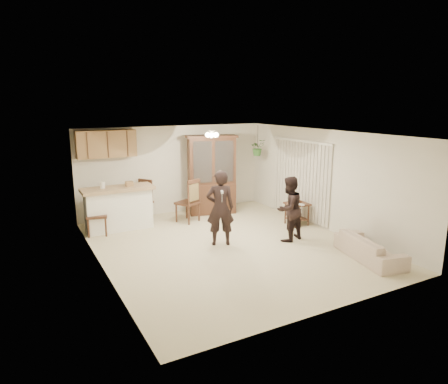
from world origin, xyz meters
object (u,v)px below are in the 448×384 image
chair_hutch_right (188,210)px  china_hutch (212,175)px  side_table (297,213)px  chair_bar (97,223)px  sofa (370,242)px  child (289,212)px  adult (220,206)px  chair_hutch_left (142,209)px

chair_hutch_right → china_hutch: bearing=178.9°
side_table → chair_bar: 5.04m
sofa → child: bearing=36.3°
side_table → adult: bearing=-171.4°
adult → chair_hutch_left: (-1.00, 2.70, -0.59)m
child → chair_hutch_left: (-2.52, 3.20, -0.36)m
sofa → chair_hutch_left: size_ratio=1.70×
chair_hutch_left → adult: bearing=-14.9°
side_table → child: bearing=-137.3°
china_hutch → side_table: china_hutch is taller
china_hutch → chair_hutch_right: 1.33m
child → side_table: child is taller
chair_bar → chair_hutch_left: 1.47m
sofa → chair_hutch_left: bearing=46.0°
china_hutch → chair_hutch_left: china_hutch is taller
china_hutch → chair_hutch_right: bearing=-139.8°
adult → child: bearing=-176.0°
child → chair_hutch_right: size_ratio=1.15×
chair_hutch_left → chair_hutch_right: 1.27m
child → chair_hutch_left: size_ratio=1.22×
sofa → chair_hutch_left: chair_hutch_left is taller
side_table → chair_hutch_right: size_ratio=0.55×
adult → chair_hutch_right: adult is taller
adult → china_hutch: size_ratio=0.80×
adult → chair_hutch_right: size_ratio=1.53×
china_hutch → child: bearing=-66.2°
sofa → adult: adult is taller
sofa → chair_bar: size_ratio=1.74×
china_hutch → chair_hutch_left: 2.18m
adult → chair_bar: 3.12m
chair_bar → chair_hutch_right: chair_hutch_right is taller
child → side_table: 1.34m
chair_bar → chair_hutch_right: 2.35m
china_hutch → chair_bar: 3.44m
china_hutch → side_table: (1.45, -2.08, -0.81)m
adult → child: adult is taller
sofa → child: child is taller
chair_bar → chair_hutch_left: (1.30, 0.68, 0.01)m
adult → side_table: 2.56m
sofa → china_hutch: size_ratio=0.83×
sofa → chair_hutch_right: size_ratio=1.59×
child → chair_hutch_left: 4.09m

